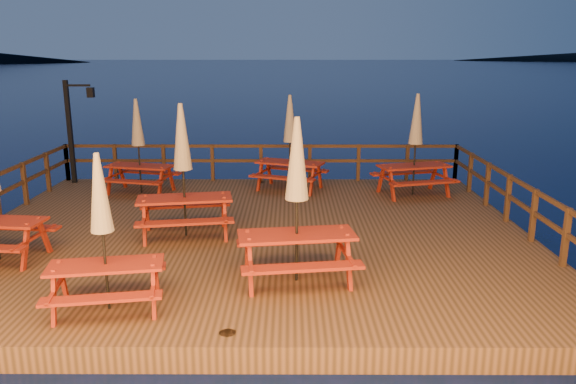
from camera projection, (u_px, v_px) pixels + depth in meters
name	position (u px, v px, depth m)	size (l,w,h in m)	color
ground	(251.00, 247.00, 12.38)	(500.00, 500.00, 0.00)	#051333
deck	(250.00, 239.00, 12.33)	(12.00, 10.00, 0.40)	#442D15
deck_piles	(251.00, 260.00, 12.45)	(11.44, 9.44, 1.40)	#372111
railing	(255.00, 178.00, 13.81)	(11.80, 9.75, 1.10)	#372111
lamp_post	(75.00, 122.00, 16.27)	(0.85, 0.18, 3.00)	black
picnic_table_0	(183.00, 169.00, 11.57)	(2.19, 1.91, 2.79)	maroon
picnic_table_1	(297.00, 198.00, 9.25)	(2.16, 1.87, 2.80)	maroon
picnic_table_2	(290.00, 141.00, 15.55)	(2.27, 2.08, 2.65)	maroon
picnic_table_3	(138.00, 145.00, 15.18)	(2.09, 1.85, 2.58)	maroon
picnic_table_4	(103.00, 230.00, 8.25)	(1.89, 1.65, 2.41)	maroon
picnic_table_6	(415.00, 143.00, 14.96)	(2.25, 2.01, 2.73)	maroon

